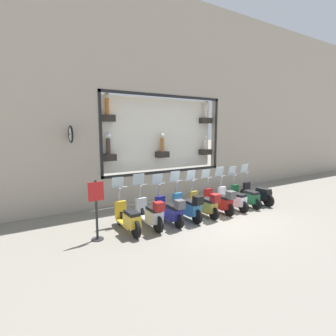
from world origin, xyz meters
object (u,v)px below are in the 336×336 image
Objects in this scene: scooter_white_2 at (233,199)px; scooter_silver_7 at (151,214)px; scooter_black_0 at (258,194)px; scooter_teal_5 at (188,207)px; scooter_olive_4 at (205,204)px; shop_sign_post at (96,208)px; scooter_yellow_8 at (128,218)px; scooter_red_3 at (220,201)px; scooter_navy_6 at (170,211)px; scooter_green_1 at (246,197)px.

scooter_white_2 is 3.80m from scooter_silver_7.
scooter_black_0 is 1.00× the size of scooter_teal_5.
scooter_silver_7 reaches higher than scooter_white_2.
scooter_olive_4 is 4.07m from shop_sign_post.
scooter_olive_4 is 3.04m from scooter_yellow_8.
scooter_red_3 is 1.00× the size of scooter_navy_6.
scooter_white_2 is 1.01× the size of shop_sign_post.
scooter_yellow_8 is at bearing 85.72° from scooter_silver_7.
scooter_yellow_8 is (0.01, 4.55, 0.02)m from scooter_white_2.
shop_sign_post is at bearing 89.81° from scooter_red_3.
scooter_black_0 reaches higher than scooter_yellow_8.
scooter_yellow_8 is at bearing 88.94° from scooter_red_3.
scooter_teal_5 is (-0.06, 3.04, 0.06)m from scooter_green_1.
scooter_silver_7 reaches higher than scooter_olive_4.
scooter_white_2 is 1.00× the size of scooter_navy_6.
scooter_teal_5 is 1.01× the size of scooter_navy_6.
scooter_navy_6 is at bearing 90.97° from scooter_green_1.
scooter_green_1 is 0.99× the size of scooter_silver_7.
scooter_black_0 is 1.01× the size of scooter_white_2.
scooter_black_0 is 1.52m from scooter_white_2.
scooter_white_2 is (0.00, 0.76, 0.00)m from scooter_green_1.
scooter_silver_7 is (0.02, 2.28, 0.03)m from scooter_olive_4.
scooter_green_1 is 5.31m from scooter_yellow_8.
scooter_navy_6 is (0.00, 1.52, 0.00)m from scooter_olive_4.
shop_sign_post is (-0.05, 5.56, 0.54)m from scooter_white_2.
shop_sign_post is at bearing 90.42° from scooter_black_0.
scooter_green_1 is 1.00× the size of scooter_white_2.
scooter_navy_6 is 1.52m from scooter_yellow_8.
scooter_black_0 reaches higher than scooter_olive_4.
scooter_olive_4 is 0.99× the size of scooter_teal_5.
scooter_olive_4 is at bearing -90.39° from scooter_silver_7.
shop_sign_post is at bearing 90.42° from scooter_green_1.
scooter_yellow_8 is (0.07, 3.04, -0.01)m from scooter_olive_4.
scooter_navy_6 is at bearing -91.13° from scooter_silver_7.
scooter_black_0 is 1.01× the size of scooter_navy_6.
scooter_white_2 is 0.99× the size of scooter_teal_5.
shop_sign_post is (0.00, 1.76, 0.47)m from scooter_silver_7.
scooter_silver_7 is at bearing 88.87° from scooter_navy_6.
shop_sign_post is at bearing 89.90° from scooter_silver_7.
scooter_white_2 is at bearing 90.17° from scooter_black_0.
scooter_teal_5 is at bearing 89.28° from scooter_olive_4.
scooter_red_3 is 3.80m from scooter_yellow_8.
scooter_navy_6 is (-0.06, 3.80, 0.04)m from scooter_green_1.
scooter_green_1 is at bearing 90.44° from scooter_black_0.
scooter_olive_4 is 0.99× the size of scooter_silver_7.
scooter_silver_7 is (-0.06, 5.31, 0.05)m from scooter_black_0.
scooter_olive_4 is (-0.07, 2.28, 0.04)m from scooter_green_1.
scooter_white_2 reaches higher than scooter_green_1.
scooter_black_0 is 6.07m from scooter_yellow_8.
scooter_teal_5 is (-0.06, 2.28, 0.06)m from scooter_white_2.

